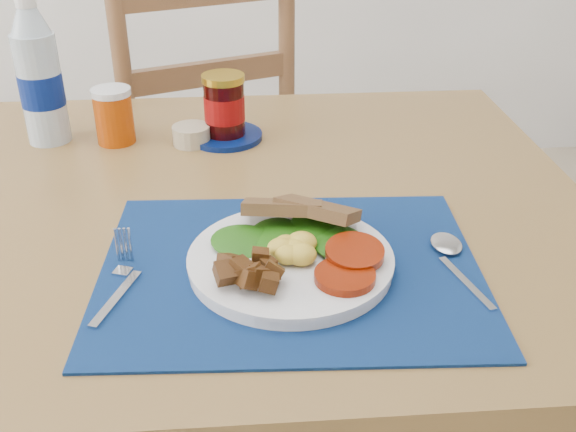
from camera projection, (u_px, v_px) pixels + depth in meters
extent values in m
cube|color=brown|center=(119.00, 213.00, 1.00)|extent=(1.40, 0.90, 0.04)
cylinder|color=brown|center=(441.00, 262.00, 1.57)|extent=(0.06, 0.06, 0.71)
cube|color=brown|center=(191.00, 163.00, 1.81)|extent=(0.57, 0.56, 0.04)
cylinder|color=brown|center=(236.00, 198.00, 2.14)|extent=(0.04, 0.04, 0.43)
cylinder|color=brown|center=(115.00, 225.00, 1.99)|extent=(0.04, 0.04, 0.43)
cylinder|color=brown|center=(285.00, 253.00, 1.85)|extent=(0.04, 0.04, 0.43)
cylinder|color=brown|center=(149.00, 289.00, 1.71)|extent=(0.04, 0.04, 0.43)
cylinder|color=brown|center=(552.00, 420.00, 1.37)|extent=(0.03, 0.03, 0.36)
cube|color=black|center=(290.00, 268.00, 0.83)|extent=(0.48, 0.39, 0.00)
cylinder|color=silver|center=(291.00, 262.00, 0.83)|extent=(0.25, 0.25, 0.02)
ellipsoid|color=gold|center=(295.00, 248.00, 0.81)|extent=(0.06, 0.05, 0.03)
cylinder|color=#972105|center=(350.00, 267.00, 0.79)|extent=(0.07, 0.07, 0.01)
ellipsoid|color=#184408|center=(295.00, 236.00, 0.85)|extent=(0.13, 0.08, 0.01)
cube|color=brown|center=(300.00, 208.00, 0.87)|extent=(0.12, 0.09, 0.04)
cube|color=#B2B5BA|center=(116.00, 298.00, 0.77)|extent=(0.05, 0.11, 0.00)
cube|color=#B2B5BA|center=(125.00, 263.00, 0.84)|extent=(0.04, 0.06, 0.00)
cube|color=#B2B5BA|center=(466.00, 283.00, 0.80)|extent=(0.04, 0.11, 0.00)
ellipsoid|color=#B2B5BA|center=(446.00, 245.00, 0.87)|extent=(0.04, 0.05, 0.00)
cylinder|color=#ADBFCC|center=(42.00, 89.00, 1.14)|extent=(0.07, 0.07, 0.19)
cylinder|color=navy|center=(42.00, 89.00, 1.14)|extent=(0.07, 0.07, 0.06)
cone|color=#ADBFCC|center=(29.00, 20.00, 1.09)|extent=(0.07, 0.07, 0.04)
cylinder|color=white|center=(25.00, 0.00, 1.07)|extent=(0.03, 0.03, 0.02)
cylinder|color=#AA3A04|center=(114.00, 117.00, 1.16)|extent=(0.07, 0.07, 0.09)
cylinder|color=tan|center=(192.00, 135.00, 1.17)|extent=(0.07, 0.07, 0.03)
cylinder|color=#04154E|center=(226.00, 136.00, 1.19)|extent=(0.13, 0.13, 0.01)
cylinder|color=black|center=(224.00, 108.00, 1.17)|extent=(0.07, 0.07, 0.09)
cylinder|color=maroon|center=(224.00, 108.00, 1.17)|extent=(0.07, 0.07, 0.04)
cylinder|color=#B58E1E|center=(223.00, 78.00, 1.14)|extent=(0.07, 0.07, 0.01)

